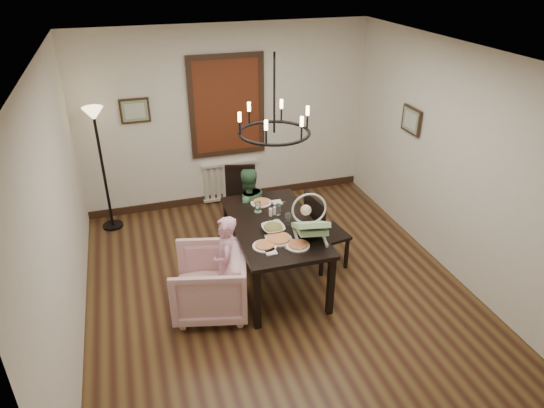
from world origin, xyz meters
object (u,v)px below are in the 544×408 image
armchair (210,283)px  floor_lamp (104,172)px  dining_table (274,230)px  seated_man (248,217)px  drinking_glass (288,219)px  chair_far (241,202)px  chair_right (328,230)px  elderly_woman (227,271)px  baby_bouncer (310,223)px

armchair → floor_lamp: bearing=-141.5°
dining_table → floor_lamp: size_ratio=0.97×
dining_table → seated_man: bearing=99.7°
drinking_glass → floor_lamp: (-2.08, 2.03, 0.02)m
armchair → floor_lamp: 2.60m
chair_far → chair_right: bearing=-38.4°
chair_far → elderly_woman: 1.66m
chair_far → armchair: chair_far is taller
armchair → baby_bouncer: 1.32m
baby_bouncer → floor_lamp: floor_lamp is taller
chair_right → drinking_glass: 0.71m
baby_bouncer → drinking_glass: size_ratio=4.01×
baby_bouncer → floor_lamp: bearing=143.6°
dining_table → baby_bouncer: 0.58m
baby_bouncer → floor_lamp: (-2.22, 2.39, -0.09)m
dining_table → armchair: bearing=-157.2°
elderly_woman → chair_right: bearing=117.6°
chair_far → armchair: (-0.76, -1.59, -0.12)m
armchair → seated_man: seated_man is taller
floor_lamp → chair_far: bearing=-21.8°
armchair → baby_bouncer: size_ratio=1.47×
chair_right → seated_man: (-0.88, 0.70, -0.03)m
chair_right → elderly_woman: chair_right is taller
seated_man → floor_lamp: (-1.80, 1.17, 0.41)m
elderly_woman → drinking_glass: bearing=118.5°
armchair → seated_man: (0.75, 1.15, 0.12)m
chair_far → seated_man: 0.45m
elderly_woman → armchair: bearing=-70.7°
elderly_woman → drinking_glass: size_ratio=6.79×
armchair → chair_right: bearing=119.5°
dining_table → elderly_woman: (-0.66, -0.31, -0.24)m
baby_bouncer → chair_far: bearing=114.3°
dining_table → armchair: (-0.87, -0.34, -0.34)m
chair_far → baby_bouncer: baby_bouncer is taller
chair_far → drinking_glass: bearing=-64.0°
chair_right → baby_bouncer: bearing=129.6°
chair_right → armchair: size_ratio=1.25×
baby_bouncer → chair_right: bearing=59.5°
armchair → drinking_glass: size_ratio=5.89×
dining_table → chair_right: bearing=9.2°
dining_table → armchair: 0.99m
elderly_woman → baby_bouncer: (0.96, -0.10, 0.51)m
chair_far → baby_bouncer: size_ratio=1.74×
armchair → elderly_woman: (0.20, 0.03, 0.10)m
seated_man → baby_bouncer: baby_bouncer is taller
elderly_woman → seated_man: seated_man is taller
seated_man → elderly_woman: bearing=57.2°
dining_table → armchair: size_ratio=2.08×
chair_right → floor_lamp: 3.29m
seated_man → baby_bouncer: (0.41, -1.22, 0.50)m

